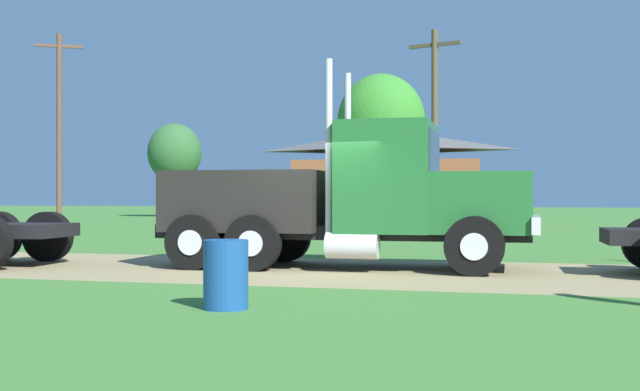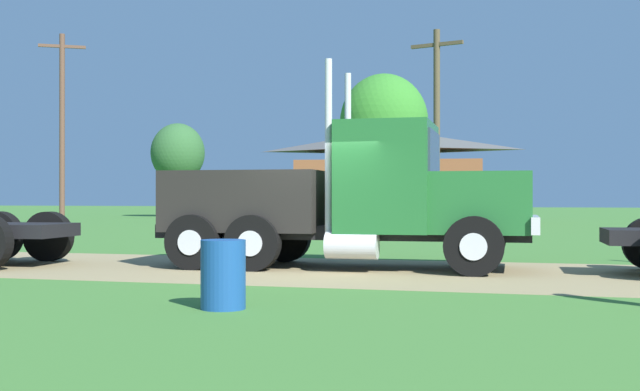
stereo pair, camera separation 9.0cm
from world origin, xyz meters
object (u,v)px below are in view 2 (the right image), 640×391
object	(u,v)px
truck_foreground_white	(346,201)
utility_pole_far	(437,125)
utility_pole_near	(62,125)
steel_barrel	(223,274)
shed_building	(390,178)

from	to	relation	value
truck_foreground_white	utility_pole_far	xyz separation A→B (m)	(-0.11, 16.01, 2.94)
utility_pole_far	utility_pole_near	bearing A→B (deg)	173.78
steel_barrel	utility_pole_near	bearing A→B (deg)	127.01
truck_foreground_white	shed_building	distance (m)	29.76
utility_pole_far	shed_building	bearing A→B (deg)	107.84
utility_pole_near	utility_pole_far	xyz separation A→B (m)	(18.31, -1.99, -0.61)
truck_foreground_white	utility_pole_far	world-z (taller)	utility_pole_far
shed_building	utility_pole_far	size ratio (longest dim) A/B	1.39
steel_barrel	shed_building	distance (m)	35.95
truck_foreground_white	utility_pole_near	bearing A→B (deg)	135.66
utility_pole_near	truck_foreground_white	bearing A→B (deg)	-44.34
steel_barrel	utility_pole_near	distance (m)	30.67
shed_building	utility_pole_near	world-z (taller)	utility_pole_near
utility_pole_near	utility_pole_far	bearing A→B (deg)	-6.22
steel_barrel	utility_pole_near	world-z (taller)	utility_pole_near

